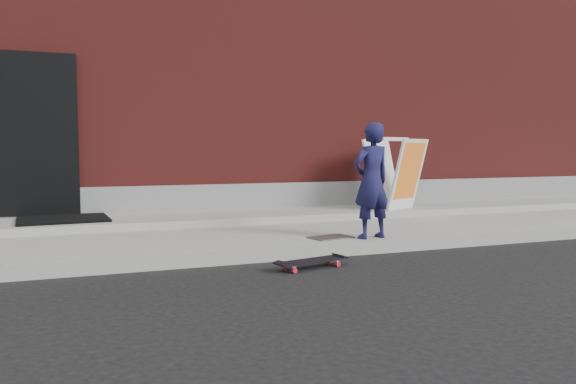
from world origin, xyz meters
name	(u,v)px	position (x,y,z in m)	size (l,w,h in m)	color
ground	(290,261)	(0.00, 0.00, 0.00)	(80.00, 80.00, 0.00)	black
sidewalk	(249,234)	(0.00, 1.50, 0.07)	(20.00, 3.00, 0.15)	gray
apron	(231,217)	(0.00, 2.40, 0.20)	(20.00, 1.20, 0.10)	gray
building	(176,90)	(0.00, 6.99, 2.50)	(20.00, 8.10, 5.00)	maroon
child	(371,181)	(1.11, 0.21, 0.83)	(0.50, 0.32, 1.36)	#171640
skateboard	(312,261)	(0.07, -0.45, 0.07)	(0.80, 0.37, 0.09)	red
pizza_sign	(396,173)	(2.63, 2.13, 0.82)	(0.95, 1.01, 1.13)	silver
doormat	(63,219)	(-2.30, 2.45, 0.27)	(1.14, 0.92, 0.03)	black
utility_plate	(331,237)	(0.67, 0.39, 0.16)	(0.49, 0.31, 0.01)	#525257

